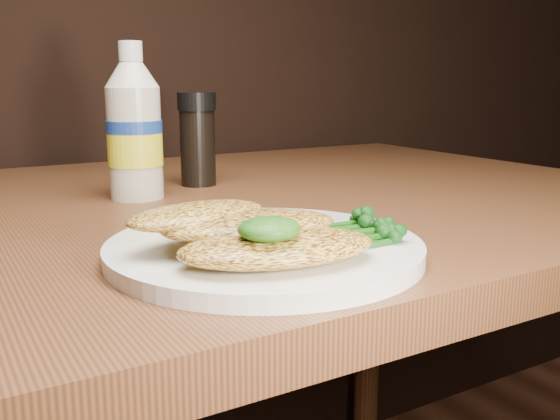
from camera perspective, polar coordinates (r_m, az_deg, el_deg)
plate at (r=0.51m, az=-1.44°, el=-3.59°), size 0.26×0.26×0.01m
chicken_front at (r=0.45m, az=-0.21°, el=-3.47°), size 0.16×0.11×0.02m
chicken_mid at (r=0.48m, az=-2.83°, el=-1.43°), size 0.15×0.10×0.02m
chicken_back at (r=0.49m, az=-7.62°, el=-0.46°), size 0.13×0.08×0.02m
pesto_front at (r=0.43m, az=-1.02°, el=-1.76°), size 0.05×0.05×0.02m
broccolini_bundle at (r=0.51m, az=5.33°, el=-1.78°), size 0.15×0.13×0.02m
mayo_bottle at (r=0.77m, az=-13.36°, el=7.97°), size 0.08×0.08×0.19m
pepper_grinder at (r=0.85m, az=-7.63°, el=6.49°), size 0.06×0.06×0.13m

